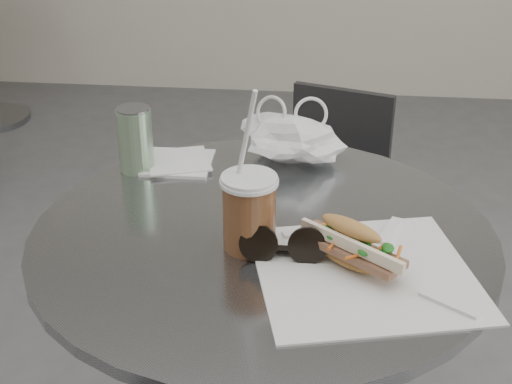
# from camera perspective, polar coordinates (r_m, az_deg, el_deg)

# --- Properties ---
(cafe_table) EXTENTS (0.76, 0.76, 0.74)m
(cafe_table) POSITION_cam_1_polar(r_m,az_deg,el_deg) (1.33, 0.50, -13.32)
(cafe_table) COLOR slate
(cafe_table) RESTS_ON ground
(chair_far) EXTENTS (0.38, 0.40, 0.69)m
(chair_far) POSITION_cam_1_polar(r_m,az_deg,el_deg) (2.02, 5.25, -3.15)
(chair_far) COLOR #303032
(chair_far) RESTS_ON ground
(sandwich_paper) EXTENTS (0.37, 0.36, 0.00)m
(sandwich_paper) POSITION_cam_1_polar(r_m,az_deg,el_deg) (1.07, 8.70, -6.42)
(sandwich_paper) COLOR white
(sandwich_paper) RESTS_ON cafe_table
(banh_mi) EXTENTS (0.21, 0.20, 0.07)m
(banh_mi) POSITION_cam_1_polar(r_m,az_deg,el_deg) (1.06, 7.54, -4.21)
(banh_mi) COLOR #BB9747
(banh_mi) RESTS_ON sandwich_paper
(iced_coffee) EXTENTS (0.09, 0.09, 0.26)m
(iced_coffee) POSITION_cam_1_polar(r_m,az_deg,el_deg) (1.09, -0.55, -1.50)
(iced_coffee) COLOR brown
(iced_coffee) RESTS_ON cafe_table
(sunglasses) EXTENTS (0.13, 0.03, 0.06)m
(sunglasses) POSITION_cam_1_polar(r_m,az_deg,el_deg) (1.08, 2.16, -4.44)
(sunglasses) COLOR black
(sunglasses) RESTS_ON cafe_table
(plastic_bag) EXTENTS (0.20, 0.17, 0.09)m
(plastic_bag) POSITION_cam_1_polar(r_m,az_deg,el_deg) (1.38, 2.73, 4.14)
(plastic_bag) COLOR white
(plastic_bag) RESTS_ON cafe_table
(napkin_stack) EXTENTS (0.15, 0.15, 0.01)m
(napkin_stack) POSITION_cam_1_polar(r_m,az_deg,el_deg) (1.40, -6.23, 2.39)
(napkin_stack) COLOR white
(napkin_stack) RESTS_ON cafe_table
(drink_can) EXTENTS (0.07, 0.07, 0.13)m
(drink_can) POSITION_cam_1_polar(r_m,az_deg,el_deg) (1.36, -9.64, 4.18)
(drink_can) COLOR #569255
(drink_can) RESTS_ON cafe_table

